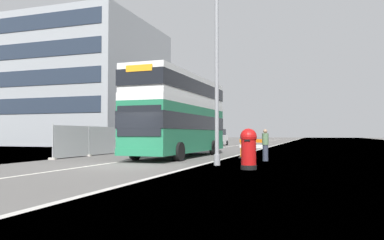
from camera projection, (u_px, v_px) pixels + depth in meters
ground at (132, 167)px, 16.87m from camera, size 140.00×280.00×0.10m
double_decker_bus at (180, 114)px, 23.37m from camera, size 3.04×10.89×4.97m
lamppost_foreground at (217, 82)px, 17.24m from camera, size 0.29×0.70×8.09m
red_pillar_postbox at (249, 147)px, 15.17m from camera, size 0.67×0.67×1.65m
roadworks_barrier at (253, 146)px, 22.06m from camera, size 1.70×0.73×1.12m
construction_site_fence at (127, 140)px, 28.93m from camera, size 0.44×17.20×1.97m
car_oncoming_near at (200, 138)px, 39.59m from camera, size 1.97×4.26×2.09m
car_receding_mid at (217, 138)px, 46.65m from camera, size 2.01×4.06×2.03m
bare_tree_far_verge_near at (163, 126)px, 60.51m from camera, size 3.02×2.78×5.29m
bare_tree_far_verge_mid at (161, 129)px, 56.75m from camera, size 2.07×2.68×4.37m
pedestrian_at_kerb at (265, 145)px, 19.86m from camera, size 0.34×0.34×1.68m
backdrop_office_block at (57, 87)px, 52.17m from camera, size 26.81×17.74×15.84m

